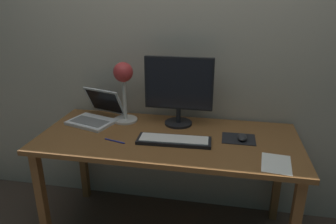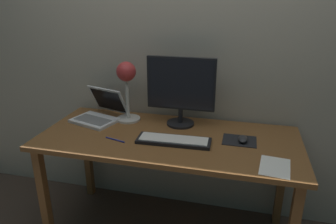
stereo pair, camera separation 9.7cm
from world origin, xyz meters
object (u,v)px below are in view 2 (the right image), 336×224
object	(u,v)px
pen	(115,140)
mouse	(243,139)
laptop	(101,111)
monitor	(181,88)
desk_lamp	(127,80)
keyboard_main	(174,140)

from	to	relation	value
pen	mouse	bearing A→B (deg)	12.21
laptop	mouse	xyz separation A→B (m)	(0.98, -0.15, -0.04)
laptop	mouse	size ratio (longest dim) A/B	4.00
monitor	desk_lamp	world-z (taller)	monitor
pen	keyboard_main	bearing A→B (deg)	9.64
desk_lamp	pen	world-z (taller)	desk_lamp
laptop	monitor	bearing A→B (deg)	3.06
mouse	pen	bearing A→B (deg)	-167.79
pen	monitor	bearing A→B (deg)	45.52
laptop	keyboard_main	bearing A→B (deg)	-23.10
laptop	desk_lamp	bearing A→B (deg)	6.35
monitor	keyboard_main	bearing A→B (deg)	-86.33
laptop	desk_lamp	size ratio (longest dim) A/B	0.93
keyboard_main	desk_lamp	world-z (taller)	desk_lamp
keyboard_main	laptop	bearing A→B (deg)	156.90
monitor	mouse	bearing A→B (deg)	-22.87
keyboard_main	mouse	size ratio (longest dim) A/B	4.63
monitor	laptop	distance (m)	0.60
keyboard_main	mouse	bearing A→B (deg)	14.41
monitor	pen	world-z (taller)	monitor
monitor	desk_lamp	bearing A→B (deg)	-178.66
keyboard_main	laptop	distance (m)	0.64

